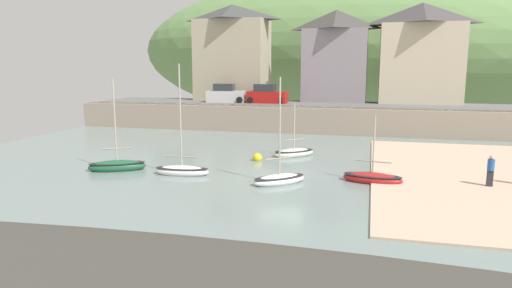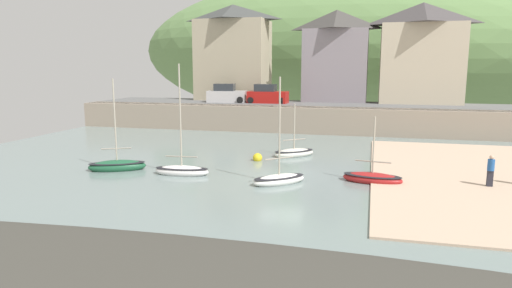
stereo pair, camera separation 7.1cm
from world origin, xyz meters
name	(u,v)px [view 2 (the right image)]	position (x,y,z in m)	size (l,w,h in m)	color
ground	(269,231)	(1.40, -9.56, 0.16)	(48.00, 41.00, 0.61)	gray
quay_seawall	(318,118)	(0.00, 17.50, 1.36)	(48.00, 9.40, 2.40)	gray
hillside_backdrop	(373,50)	(4.57, 55.20, 8.83)	(80.00, 44.00, 25.21)	#668C50
waterfront_building_left	(233,52)	(-10.71, 25.20, 7.76)	(8.11, 5.66, 10.58)	tan
waterfront_building_centre	(336,55)	(0.85, 25.20, 7.32)	(7.03, 4.94, 9.67)	gray
waterfront_building_right	(421,53)	(9.52, 25.20, 7.54)	(8.31, 6.17, 10.13)	#C5B599
sailboat_far_left	(117,166)	(-9.80, -1.40, 0.27)	(3.57, 2.63, 5.63)	#1E5636
dinghy_open_wooden	(294,153)	(-0.24, 5.53, 0.23)	(3.15, 2.91, 3.79)	silver
rowboat_small_beached	(372,178)	(5.07, -0.59, 0.23)	(3.33, 1.77, 3.71)	#A71E1F
motorboat_with_cabin	(182,170)	(-5.57, -1.51, 0.27)	(3.27, 1.37, 6.45)	white
sailboat_nearest_shore	(279,179)	(0.26, -2.08, 0.25)	(3.03, 2.87, 5.77)	white
parked_car_near_slipway	(226,95)	(-10.10, 20.70, 3.20)	(4.26, 2.14, 1.95)	#BBB8B9
parked_car_by_wall	(267,95)	(-5.66, 20.70, 3.20)	(4.16, 1.84, 1.95)	#AF1814
person_near_water	(491,169)	(10.88, -0.32, 0.98)	(0.34, 0.34, 1.62)	#282833
mooring_buoy	(257,158)	(-2.31, 3.37, 0.19)	(0.62, 0.62, 0.62)	yellow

